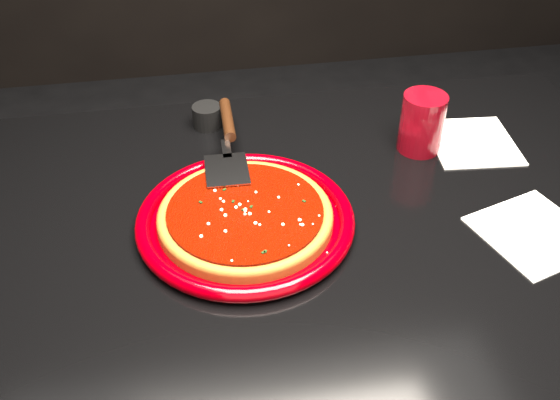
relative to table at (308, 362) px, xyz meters
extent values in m
cube|color=black|center=(0.00, 0.00, 0.00)|extent=(1.20, 0.80, 0.75)
cylinder|color=#6E0005|center=(-0.11, 0.00, 0.39)|extent=(0.41, 0.41, 0.03)
cylinder|color=brown|center=(-0.11, 0.00, 0.39)|extent=(0.33, 0.33, 0.01)
torus|color=brown|center=(-0.11, 0.00, 0.40)|extent=(0.33, 0.33, 0.02)
cylinder|color=#690A00|center=(-0.11, 0.00, 0.40)|extent=(0.29, 0.29, 0.01)
cylinder|color=maroon|center=(0.23, 0.16, 0.43)|extent=(0.08, 0.08, 0.11)
cube|color=white|center=(0.33, -0.10, 0.38)|extent=(0.20, 0.20, 0.00)
cube|color=white|center=(0.34, 0.16, 0.38)|extent=(0.17, 0.18, 0.00)
cylinder|color=black|center=(-0.15, 0.31, 0.40)|extent=(0.07, 0.07, 0.04)
camera|label=1|loc=(-0.18, -0.74, 1.02)|focal=40.00mm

